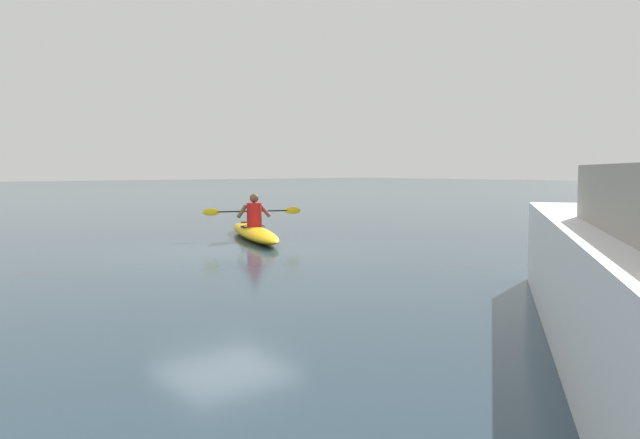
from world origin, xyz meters
TOP-DOWN VIEW (x-y plane):
  - ground_plane at (0.00, 0.00)m, footprint 160.00×160.00m
  - kayak at (-1.72, -1.52)m, footprint 2.25×4.26m
  - kayaker at (-1.71, -1.50)m, footprint 2.20×0.94m

SIDE VIEW (x-z plane):
  - ground_plane at x=0.00m, z-range 0.00..0.00m
  - kayak at x=-1.72m, z-range 0.00..0.30m
  - kayaker at x=-1.71m, z-range 0.24..1.01m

